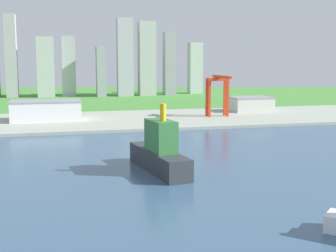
{
  "coord_description": "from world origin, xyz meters",
  "views": [
    {
      "loc": [
        -57.71,
        60.5,
        56.62
      ],
      "look_at": [
        -8.38,
        255.03,
        28.23
      ],
      "focal_mm": 49.51,
      "sensor_mm": 36.0,
      "label": 1
    }
  ],
  "objects_px": {
    "port_crane_red": "(218,87)",
    "warehouse_main": "(46,110)",
    "container_barge": "(159,153)",
    "warehouse_annex": "(250,104)"
  },
  "relations": [
    {
      "from": "container_barge",
      "to": "warehouse_annex",
      "type": "relative_size",
      "value": 1.35
    },
    {
      "from": "warehouse_annex",
      "to": "warehouse_main",
      "type": "bearing_deg",
      "value": -172.53
    },
    {
      "from": "port_crane_red",
      "to": "warehouse_main",
      "type": "xyz_separation_m",
      "value": [
        -162.69,
        10.71,
        -19.54
      ]
    },
    {
      "from": "warehouse_main",
      "to": "warehouse_annex",
      "type": "relative_size",
      "value": 1.44
    },
    {
      "from": "warehouse_main",
      "to": "port_crane_red",
      "type": "bearing_deg",
      "value": -3.77
    },
    {
      "from": "port_crane_red",
      "to": "warehouse_annex",
      "type": "distance_m",
      "value": 67.76
    },
    {
      "from": "port_crane_red",
      "to": "warehouse_annex",
      "type": "height_order",
      "value": "port_crane_red"
    },
    {
      "from": "container_barge",
      "to": "warehouse_annex",
      "type": "xyz_separation_m",
      "value": [
        156.42,
        236.28,
        0.35
      ]
    },
    {
      "from": "warehouse_main",
      "to": "warehouse_annex",
      "type": "bearing_deg",
      "value": 7.47
    },
    {
      "from": "container_barge",
      "to": "warehouse_main",
      "type": "distance_m",
      "value": 216.06
    }
  ]
}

